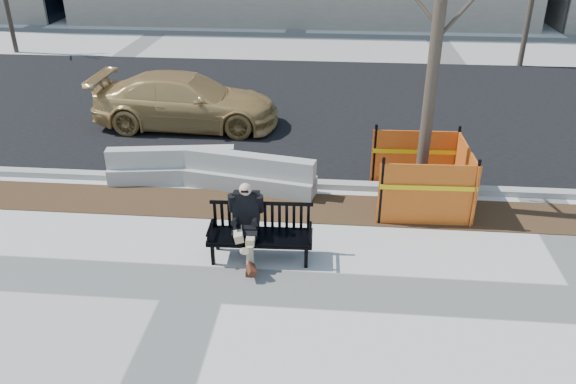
{
  "coord_description": "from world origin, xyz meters",
  "views": [
    {
      "loc": [
        2.06,
        -7.12,
        5.3
      ],
      "look_at": [
        1.29,
        1.4,
        0.95
      ],
      "focal_mm": 35.7,
      "sensor_mm": 36.0,
      "label": 1
    }
  ],
  "objects_px": {
    "sedan": "(188,126)",
    "tree_fence": "(417,204)",
    "seated_man": "(247,256)",
    "jersey_barrier_right": "(250,189)",
    "bench": "(261,258)",
    "jersey_barrier_left": "(173,181)"
  },
  "relations": [
    {
      "from": "tree_fence",
      "to": "jersey_barrier_right",
      "type": "relative_size",
      "value": 2.42
    },
    {
      "from": "tree_fence",
      "to": "bench",
      "type": "bearing_deg",
      "value": -142.18
    },
    {
      "from": "seated_man",
      "to": "tree_fence",
      "type": "height_order",
      "value": "tree_fence"
    },
    {
      "from": "sedan",
      "to": "tree_fence",
      "type": "bearing_deg",
      "value": -124.82
    },
    {
      "from": "seated_man",
      "to": "jersey_barrier_left",
      "type": "relative_size",
      "value": 0.49
    },
    {
      "from": "seated_man",
      "to": "jersey_barrier_right",
      "type": "relative_size",
      "value": 0.48
    },
    {
      "from": "tree_fence",
      "to": "jersey_barrier_left",
      "type": "relative_size",
      "value": 2.5
    },
    {
      "from": "sedan",
      "to": "jersey_barrier_left",
      "type": "height_order",
      "value": "sedan"
    },
    {
      "from": "jersey_barrier_left",
      "to": "jersey_barrier_right",
      "type": "relative_size",
      "value": 0.97
    },
    {
      "from": "bench",
      "to": "tree_fence",
      "type": "bearing_deg",
      "value": 35.75
    },
    {
      "from": "bench",
      "to": "jersey_barrier_right",
      "type": "bearing_deg",
      "value": 100.53
    },
    {
      "from": "jersey_barrier_left",
      "to": "seated_man",
      "type": "bearing_deg",
      "value": -62.02
    },
    {
      "from": "seated_man",
      "to": "jersey_barrier_right",
      "type": "distance_m",
      "value": 2.49
    },
    {
      "from": "jersey_barrier_left",
      "to": "bench",
      "type": "bearing_deg",
      "value": -59.34
    },
    {
      "from": "bench",
      "to": "tree_fence",
      "type": "height_order",
      "value": "tree_fence"
    },
    {
      "from": "jersey_barrier_right",
      "to": "bench",
      "type": "bearing_deg",
      "value": -66.42
    },
    {
      "from": "seated_man",
      "to": "sedan",
      "type": "xyz_separation_m",
      "value": [
        -2.5,
        6.01,
        0.0
      ]
    },
    {
      "from": "seated_man",
      "to": "tree_fence",
      "type": "relative_size",
      "value": 0.2
    },
    {
      "from": "bench",
      "to": "jersey_barrier_left",
      "type": "height_order",
      "value": "bench"
    },
    {
      "from": "sedan",
      "to": "jersey_barrier_right",
      "type": "xyz_separation_m",
      "value": [
        2.18,
        -3.54,
        0.0
      ]
    },
    {
      "from": "bench",
      "to": "seated_man",
      "type": "bearing_deg",
      "value": 168.62
    },
    {
      "from": "tree_fence",
      "to": "jersey_barrier_right",
      "type": "bearing_deg",
      "value": 174.47
    }
  ]
}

